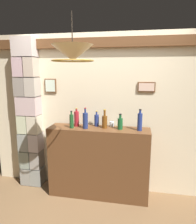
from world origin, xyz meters
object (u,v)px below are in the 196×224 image
liquor_bottle_brandy (120,123)px  glass_tumbler_rocks (112,124)px  liquor_bottle_sherry (72,121)px  liquor_bottle_tequila (140,122)px  liquor_bottle_port (105,121)px  liquor_bottle_rye (77,119)px  pendant_lamp (73,54)px  liquor_bottle_vodka (97,120)px  liquor_bottle_vermouth (85,120)px

liquor_bottle_brandy → glass_tumbler_rocks: size_ratio=3.03×
liquor_bottle_sherry → liquor_bottle_brandy: 0.70m
glass_tumbler_rocks → liquor_bottle_tequila: bearing=-19.7°
liquor_bottle_port → liquor_bottle_brandy: liquor_bottle_port is taller
liquor_bottle_rye → liquor_bottle_sherry: liquor_bottle_rye is taller
glass_tumbler_rocks → pendant_lamp: (-0.33, -0.82, 0.96)m
liquor_bottle_port → liquor_bottle_vodka: bearing=147.2°
liquor_bottle_sherry → liquor_bottle_brandy: liquor_bottle_sherry is taller
liquor_bottle_port → liquor_bottle_sherry: size_ratio=1.09×
liquor_bottle_vodka → liquor_bottle_vermouth: bearing=-130.9°
liquor_bottle_vermouth → liquor_bottle_tequila: liquor_bottle_vermouth is taller
liquor_bottle_vodka → pendant_lamp: size_ratio=0.47×
liquor_bottle_sherry → liquor_bottle_vermouth: bearing=4.6°
pendant_lamp → liquor_bottle_sherry: bearing=110.7°
liquor_bottle_port → liquor_bottle_rye: same height
liquor_bottle_vermouth → liquor_bottle_port: size_ratio=1.10×
liquor_bottle_vodka → glass_tumbler_rocks: liquor_bottle_vodka is taller
liquor_bottle_vodka → liquor_bottle_sherry: liquor_bottle_sherry is taller
liquor_bottle_sherry → liquor_bottle_brandy: (0.70, 0.06, -0.02)m
liquor_bottle_rye → pendant_lamp: bearing=-75.3°
liquor_bottle_port → liquor_bottle_sherry: 0.48m
liquor_bottle_port → liquor_bottle_tequila: bearing=-4.3°
liquor_bottle_port → pendant_lamp: size_ratio=0.55×
liquor_bottle_brandy → liquor_bottle_port: bearing=174.2°
liquor_bottle_port → glass_tumbler_rocks: 0.16m
liquor_bottle_sherry → glass_tumbler_rocks: 0.60m
glass_tumbler_rocks → liquor_bottle_port: bearing=-130.1°
liquor_bottle_vodka → glass_tumbler_rocks: size_ratio=3.17×
liquor_bottle_vodka → liquor_bottle_sherry: (-0.34, -0.17, 0.01)m
liquor_bottle_vermouth → liquor_bottle_rye: bearing=148.5°
liquor_bottle_vermouth → liquor_bottle_brandy: liquor_bottle_vermouth is taller
liquor_bottle_rye → liquor_bottle_port: bearing=-3.8°
liquor_bottle_tequila → pendant_lamp: (-0.74, -0.67, 0.87)m
liquor_bottle_tequila → pendant_lamp: pendant_lamp is taller
liquor_bottle_brandy → pendant_lamp: (-0.47, -0.68, 0.91)m
liquor_bottle_sherry → glass_tumbler_rocks: liquor_bottle_sherry is taller
liquor_bottle_vermouth → liquor_bottle_brandy: bearing=5.3°
liquor_bottle_vermouth → liquor_bottle_sherry: liquor_bottle_vermouth is taller
liquor_bottle_rye → glass_tumbler_rocks: size_ratio=3.72×
glass_tumbler_rocks → pendant_lamp: pendant_lamp is taller
liquor_bottle_rye → liquor_bottle_sherry: bearing=-110.2°
liquor_bottle_tequila → liquor_bottle_port: (-0.50, 0.04, -0.03)m
liquor_bottle_vodka → liquor_bottle_brandy: liquor_bottle_vodka is taller
liquor_bottle_tequila → liquor_bottle_vodka: bearing=168.9°
liquor_bottle_vermouth → glass_tumbler_rocks: size_ratio=4.09×
liquor_bottle_sherry → pendant_lamp: (0.24, -0.62, 0.89)m
liquor_bottle_port → pendant_lamp: 1.17m
liquor_bottle_brandy → pendant_lamp: bearing=-124.2°
liquor_bottle_port → liquor_bottle_sherry: liquor_bottle_port is taller
liquor_bottle_port → liquor_bottle_sherry: (-0.47, -0.09, 0.00)m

